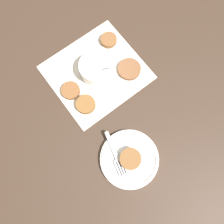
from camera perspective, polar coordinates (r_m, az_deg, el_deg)
name	(u,v)px	position (r m, az deg, el deg)	size (l,w,h in m)	color
ground_plane	(102,73)	(0.80, -2.72, 10.14)	(4.00, 4.00, 0.00)	#38281E
napkin	(96,72)	(0.80, -4.08, 10.37)	(0.34, 0.31, 0.00)	silver
sauce_bowl	(96,69)	(0.77, -4.12, 11.18)	(0.12, 0.11, 0.10)	white
fritter_0	(129,69)	(0.79, 4.56, 11.08)	(0.08, 0.08, 0.02)	brown
fritter_1	(109,40)	(0.84, -0.88, 18.29)	(0.06, 0.06, 0.02)	brown
fritter_2	(86,104)	(0.74, -6.86, 1.97)	(0.07, 0.07, 0.02)	brown
fritter_3	(71,91)	(0.77, -10.74, 5.49)	(0.06, 0.06, 0.02)	brown
serving_plate	(129,159)	(0.72, 4.56, -12.09)	(0.19, 0.19, 0.02)	white
fritter_on_plate	(130,159)	(0.70, 4.81, -12.09)	(0.07, 0.07, 0.02)	brown
fork	(117,159)	(0.70, 1.44, -12.10)	(0.05, 0.15, 0.00)	silver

